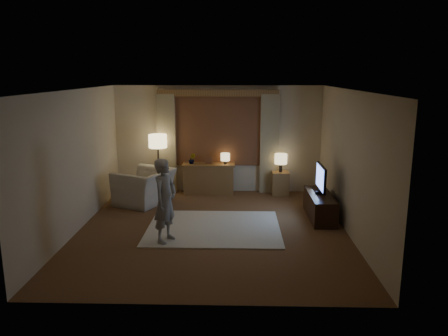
{
  "coord_description": "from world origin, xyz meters",
  "views": [
    {
      "loc": [
        0.44,
        -7.79,
        2.9
      ],
      "look_at": [
        0.21,
        0.6,
        1.06
      ],
      "focal_mm": 35.0,
      "sensor_mm": 36.0,
      "label": 1
    }
  ],
  "objects_px": {
    "armchair": "(145,187)",
    "person": "(165,201)",
    "sideboard": "(209,179)",
    "tv_stand": "(320,206)",
    "side_table": "(280,183)"
  },
  "relations": [
    {
      "from": "armchair",
      "to": "person",
      "type": "relative_size",
      "value": 0.81
    },
    {
      "from": "armchair",
      "to": "tv_stand",
      "type": "bearing_deg",
      "value": 100.54
    },
    {
      "from": "side_table",
      "to": "person",
      "type": "distance_m",
      "value": 3.88
    },
    {
      "from": "tv_stand",
      "to": "sideboard",
      "type": "bearing_deg",
      "value": 143.29
    },
    {
      "from": "sideboard",
      "to": "person",
      "type": "xyz_separation_m",
      "value": [
        -0.55,
        -3.15,
        0.4
      ]
    },
    {
      "from": "armchair",
      "to": "tv_stand",
      "type": "xyz_separation_m",
      "value": [
        3.76,
        -0.89,
        -0.13
      ]
    },
    {
      "from": "tv_stand",
      "to": "side_table",
      "type": "bearing_deg",
      "value": 110.33
    },
    {
      "from": "side_table",
      "to": "tv_stand",
      "type": "height_order",
      "value": "side_table"
    },
    {
      "from": "armchair",
      "to": "side_table",
      "type": "bearing_deg",
      "value": 128.62
    },
    {
      "from": "side_table",
      "to": "tv_stand",
      "type": "bearing_deg",
      "value": -69.67
    },
    {
      "from": "sideboard",
      "to": "tv_stand",
      "type": "xyz_separation_m",
      "value": [
        2.37,
        -1.76,
        -0.1
      ]
    },
    {
      "from": "armchair",
      "to": "person",
      "type": "height_order",
      "value": "person"
    },
    {
      "from": "side_table",
      "to": "person",
      "type": "relative_size",
      "value": 0.38
    },
    {
      "from": "sideboard",
      "to": "person",
      "type": "bearing_deg",
      "value": -99.95
    },
    {
      "from": "armchair",
      "to": "person",
      "type": "distance_m",
      "value": 2.45
    }
  ]
}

